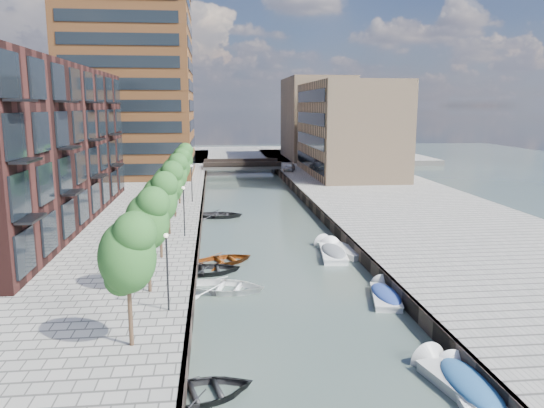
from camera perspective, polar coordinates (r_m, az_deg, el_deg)
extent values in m
plane|color=#38473F|center=(59.90, -1.65, -0.54)|extent=(300.00, 300.00, 0.00)
cube|color=gray|center=(63.11, 12.98, 0.22)|extent=(20.00, 140.00, 1.00)
cube|color=#332823|center=(59.64, -7.50, -0.19)|extent=(0.25, 140.00, 1.00)
cube|color=#332823|center=(60.59, 4.11, 0.04)|extent=(0.25, 140.00, 1.00)
cube|color=gray|center=(119.20, -3.99, 5.21)|extent=(80.00, 40.00, 1.00)
cube|color=black|center=(51.08, -23.81, 5.71)|extent=(8.00, 38.00, 14.00)
cube|color=brown|center=(84.62, -15.02, 13.23)|extent=(18.00, 18.00, 30.00)
cube|color=tan|center=(83.29, 8.21, 8.01)|extent=(12.00, 25.00, 14.00)
cube|color=tan|center=(108.62, 4.79, 9.17)|extent=(12.00, 20.00, 16.00)
cube|color=gray|center=(91.30, -3.28, 4.10)|extent=(13.00, 6.00, 0.60)
cube|color=#332823|center=(88.45, -3.19, 4.28)|extent=(13.00, 0.40, 0.80)
cube|color=#332823|center=(94.01, -3.38, 4.65)|extent=(13.00, 0.40, 0.80)
cylinder|color=#382619|center=(24.59, -15.01, -11.06)|extent=(0.20, 0.20, 3.20)
ellipsoid|color=#235D23|center=(23.74, -15.32, -4.93)|extent=(2.50, 2.50, 3.25)
cylinder|color=#382619|center=(31.14, -13.10, -6.35)|extent=(0.20, 0.20, 3.20)
ellipsoid|color=#235D23|center=(30.48, -13.31, -1.44)|extent=(2.50, 2.50, 3.25)
cylinder|color=#382619|center=(37.86, -11.87, -3.29)|extent=(0.20, 0.20, 3.20)
ellipsoid|color=#235D23|center=(37.31, -12.03, 0.77)|extent=(2.50, 2.50, 3.25)
cylinder|color=#382619|center=(44.66, -11.02, -1.16)|extent=(0.20, 0.20, 3.20)
ellipsoid|color=#235D23|center=(44.20, -11.15, 2.30)|extent=(2.50, 2.50, 3.25)
cylinder|color=#382619|center=(51.52, -10.40, 0.41)|extent=(0.20, 0.20, 3.20)
ellipsoid|color=#235D23|center=(51.12, -10.50, 3.42)|extent=(2.50, 2.50, 3.25)
cylinder|color=#382619|center=(58.41, -9.93, 1.61)|extent=(0.20, 0.20, 3.20)
ellipsoid|color=#235D23|center=(58.06, -10.01, 4.26)|extent=(2.50, 2.50, 3.25)
cylinder|color=#382619|center=(65.32, -9.55, 2.55)|extent=(0.20, 0.20, 3.20)
ellipsoid|color=#235D23|center=(65.01, -9.63, 4.93)|extent=(2.50, 2.50, 3.25)
cylinder|color=black|center=(28.04, -11.18, -7.32)|extent=(0.10, 0.10, 4.00)
sphere|color=#FFF2CC|center=(27.50, -11.33, -3.35)|extent=(0.24, 0.24, 0.24)
cylinder|color=black|center=(43.51, -9.44, -0.88)|extent=(0.10, 0.10, 4.00)
sphere|color=#FFF2CC|center=(43.17, -9.52, 1.73)|extent=(0.24, 0.24, 0.24)
cylinder|color=black|center=(59.27, -8.63, 2.16)|extent=(0.10, 0.10, 4.00)
sphere|color=#FFF2CC|center=(59.01, -8.68, 4.09)|extent=(0.24, 0.24, 0.24)
imported|color=black|center=(22.74, -7.64, -19.95)|extent=(5.08, 4.17, 0.92)
imported|color=black|center=(37.49, -7.01, -7.41)|extent=(5.03, 3.78, 0.99)
imported|color=#70300C|center=(39.75, -5.20, -6.33)|extent=(5.29, 4.55, 0.92)
imported|color=white|center=(33.91, -5.13, -9.33)|extent=(5.83, 4.78, 1.05)
imported|color=#242427|center=(55.72, -5.71, -1.43)|extent=(5.33, 4.14, 1.01)
cube|color=#B9BAB7|center=(24.06, 20.55, -18.59)|extent=(2.81, 5.14, 0.69)
cube|color=#B9BAB7|center=(23.88, 20.61, -17.81)|extent=(2.91, 5.26, 0.11)
cone|color=#B9BAB7|center=(25.72, 17.01, -16.25)|extent=(1.96, 1.32, 1.80)
ellipsoid|color=#1E518C|center=(23.86, 20.62, -17.70)|extent=(2.61, 4.71, 0.59)
cube|color=white|center=(24.06, 20.55, -18.61)|extent=(1.98, 4.17, 0.57)
cube|color=white|center=(23.92, 20.60, -17.97)|extent=(2.06, 4.27, 0.09)
cone|color=white|center=(25.72, 19.02, -16.42)|extent=(1.57, 0.97, 1.48)
ellipsoid|color=slate|center=(23.90, 20.60, -17.88)|extent=(1.85, 3.81, 0.49)
cube|color=#B7B6B5|center=(42.58, 7.67, -5.16)|extent=(3.52, 5.00, 0.66)
cube|color=#B7B6B5|center=(42.48, 7.68, -4.70)|extent=(3.64, 5.13, 0.10)
cone|color=#B7B6B5|center=(44.37, 5.79, -4.41)|extent=(1.96, 1.55, 1.74)
cube|color=silver|center=(33.01, 12.14, -10.02)|extent=(2.37, 4.33, 0.58)
cube|color=silver|center=(32.90, 12.16, -9.51)|extent=(2.46, 4.44, 0.09)
cone|color=silver|center=(34.91, 11.80, -8.77)|extent=(1.65, 1.11, 1.52)
ellipsoid|color=navy|center=(32.89, 12.16, -9.44)|extent=(2.21, 3.97, 0.50)
cube|color=white|center=(41.38, 6.60, -5.60)|extent=(2.33, 4.92, 0.67)
cube|color=white|center=(41.28, 6.61, -5.12)|extent=(2.43, 5.04, 0.10)
cone|color=white|center=(43.64, 6.30, -4.67)|extent=(1.85, 1.14, 1.75)
ellipsoid|color=slate|center=(41.27, 6.61, -5.05)|extent=(2.18, 4.50, 0.58)
imported|color=#AAABAE|center=(86.60, 1.88, 4.00)|extent=(2.58, 4.17, 1.32)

